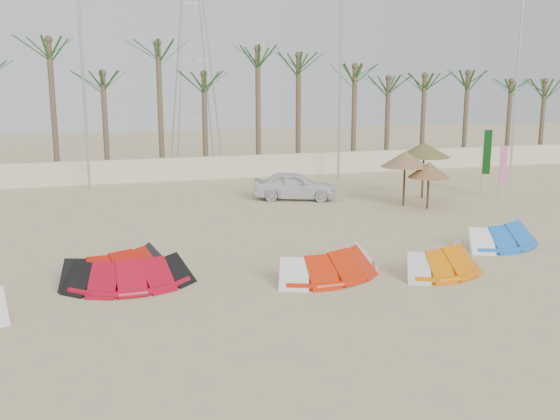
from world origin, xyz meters
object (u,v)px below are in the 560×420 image
object	(u,v)px
kite_red_mid	(129,270)
kite_red_right	(327,261)
kite_red_left	(118,262)
car	(295,186)
parasol_right	(424,150)
parasol_mid	(429,170)
kite_blue	(498,232)
parasol_left	(405,159)
kite_orange	(441,258)

from	to	relation	value
kite_red_mid	kite_red_right	xyz separation A→B (m)	(5.58, -0.78, 0.00)
kite_red_left	car	distance (m)	13.28
car	parasol_right	bearing A→B (deg)	-82.20
kite_red_mid	parasol_mid	bearing A→B (deg)	27.33
kite_blue	parasol_left	size ratio (longest dim) A/B	1.53
kite_orange	car	distance (m)	12.38
car	kite_blue	bearing A→B (deg)	-135.66
kite_red_mid	parasol_left	distance (m)	15.04
kite_red_right	parasol_right	size ratio (longest dim) A/B	1.45
kite_red_right	car	xyz separation A→B (m)	(2.95, 11.62, 0.25)
kite_red_right	parasol_right	xyz separation A→B (m)	(8.94, 10.05, 1.93)
kite_red_right	car	distance (m)	11.99
kite_orange	parasol_left	size ratio (longest dim) A/B	1.31
kite_red_mid	kite_red_right	size ratio (longest dim) A/B	0.86
parasol_mid	car	world-z (taller)	parasol_mid
kite_red_left	kite_orange	world-z (taller)	same
car	kite_orange	bearing A→B (deg)	-155.90
kite_red_left	parasol_right	bearing A→B (deg)	29.55
kite_orange	parasol_right	size ratio (longest dim) A/B	1.20
kite_red_left	kite_orange	bearing A→B (deg)	-14.82
kite_orange	parasol_right	xyz separation A→B (m)	(5.65, 10.80, 1.94)
kite_blue	parasol_right	bearing A→B (deg)	77.10
kite_red_left	parasol_left	size ratio (longest dim) A/B	1.50
parasol_left	kite_orange	bearing A→B (deg)	-112.40
parasol_mid	parasol_right	world-z (taller)	parasol_right
kite_red_mid	parasol_left	bearing A→B (deg)	31.59
kite_red_left	kite_red_mid	xyz separation A→B (m)	(0.26, -0.89, 0.00)
parasol_left	car	xyz separation A→B (m)	(-4.20, 3.01, -1.46)
kite_red_left	kite_red_right	world-z (taller)	same
kite_red_mid	parasol_right	world-z (taller)	parasol_right
parasol_left	car	world-z (taller)	parasol_left
kite_red_mid	parasol_right	xyz separation A→B (m)	(14.52, 9.27, 1.93)
kite_red_left	car	bearing A→B (deg)	48.55
kite_red_mid	parasol_right	size ratio (longest dim) A/B	1.24
kite_red_left	parasol_mid	distance (m)	15.04
kite_blue	parasol_mid	world-z (taller)	parasol_mid
kite_red_right	parasol_mid	xyz separation A→B (m)	(7.86, 7.73, 1.31)
kite_blue	parasol_right	size ratio (longest dim) A/B	1.40
kite_red_left	parasol_left	xyz separation A→B (m)	(12.99, 6.94, 1.71)
kite_red_mid	car	size ratio (longest dim) A/B	0.86
parasol_left	parasol_right	world-z (taller)	parasol_right
kite_red_left	kite_orange	xyz separation A→B (m)	(9.13, -2.42, -0.00)
parasol_left	parasol_mid	world-z (taller)	parasol_left
parasol_mid	kite_red_right	bearing A→B (deg)	-135.50
parasol_left	kite_blue	bearing A→B (deg)	-91.29
kite_red_right	parasol_mid	bearing A→B (deg)	44.50
kite_blue	car	size ratio (longest dim) A/B	0.96
kite_blue	kite_orange	bearing A→B (deg)	-148.35
parasol_left	parasol_mid	distance (m)	1.20
parasol_left	parasol_right	bearing A→B (deg)	38.74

